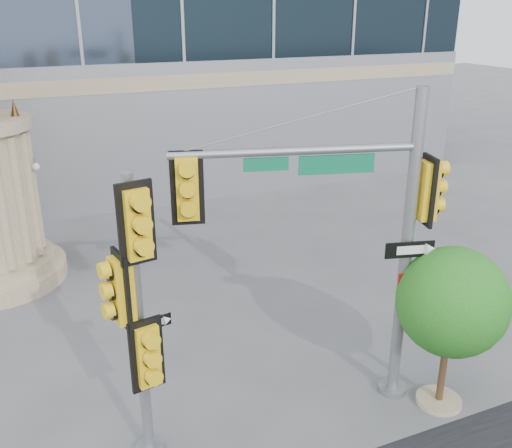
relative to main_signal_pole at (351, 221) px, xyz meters
name	(u,v)px	position (x,y,z in m)	size (l,w,h in m)	color
ground	(293,398)	(-1.00, 0.35, -4.18)	(120.00, 120.00, 0.00)	#545456
main_signal_pole	(351,221)	(0.00, 0.00, 0.00)	(5.13, 1.74, 6.75)	slate
secondary_signal_pole	(137,306)	(-4.33, -0.12, -0.87)	(1.03, 0.74, 5.65)	slate
street_tree	(453,305)	(1.92, -1.03, -1.79)	(2.34, 2.28, 3.64)	tan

